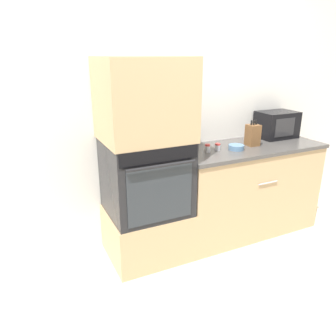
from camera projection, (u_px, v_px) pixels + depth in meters
name	position (u px, v px, depth m)	size (l,w,h in m)	color
ground_plane	(196.00, 261.00, 2.93)	(12.00, 12.00, 0.00)	beige
wall_back	(166.00, 111.00, 3.06)	(8.00, 0.05, 2.50)	silver
oven_cabinet_base	(147.00, 232.00, 2.97)	(0.69, 0.60, 0.44)	tan
wall_oven	(146.00, 177.00, 2.79)	(0.67, 0.64, 0.65)	black
oven_cabinet_upper	(144.00, 100.00, 2.58)	(0.69, 0.60, 0.65)	tan
counter_unit	(245.00, 188.00, 3.34)	(1.49, 0.63, 0.91)	tan
microwave	(277.00, 125.00, 3.46)	(0.40, 0.29, 0.27)	black
knife_block	(253.00, 135.00, 3.16)	(0.11, 0.11, 0.25)	brown
bowl	(236.00, 147.00, 3.04)	(0.14, 0.14, 0.05)	#517599
condiment_jar_near	(207.00, 148.00, 2.97)	(0.05, 0.05, 0.07)	silver
condiment_jar_mid	(218.00, 147.00, 3.02)	(0.05, 0.05, 0.06)	silver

